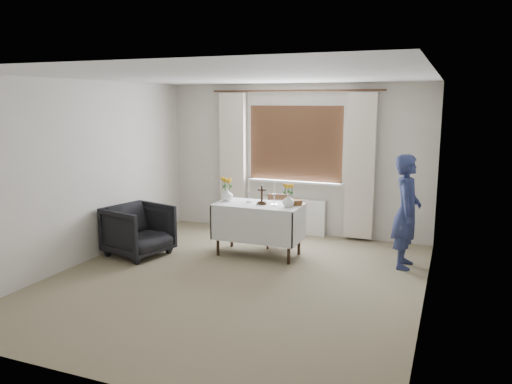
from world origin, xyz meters
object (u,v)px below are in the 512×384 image
altar_table (259,230)px  person (407,212)px  flower_vase_right (288,201)px  wooden_cross (262,195)px  wooden_chair (278,221)px  armchair (139,230)px  flower_vase_left (227,194)px

altar_table → person: size_ratio=0.81×
altar_table → flower_vase_right: bearing=-3.8°
wooden_cross → wooden_chair: bearing=79.6°
altar_table → wooden_chair: size_ratio=1.55×
wooden_chair → armchair: 2.10m
altar_table → wooden_cross: (0.06, -0.01, 0.52)m
wooden_chair → wooden_cross: 0.75m
wooden_chair → flower_vase_left: size_ratio=4.22×
wooden_chair → altar_table: bearing=-120.4°
wooden_chair → flower_vase_right: bearing=-76.9°
armchair → flower_vase_right: size_ratio=4.58×
armchair → person: 3.77m
wooden_chair → wooden_cross: size_ratio=2.85×
altar_table → flower_vase_right: (0.46, -0.03, 0.47)m
flower_vase_left → flower_vase_right: (0.98, -0.07, -0.01)m
flower_vase_left → wooden_cross: bearing=-5.4°
person → wooden_cross: person is taller
wooden_chair → flower_vase_left: (-0.64, -0.49, 0.46)m
altar_table → wooden_cross: wooden_cross is taller
altar_table → flower_vase_left: 0.71m
altar_table → wooden_chair: (0.12, 0.53, 0.02)m
wooden_chair → flower_vase_left: flower_vase_left is taller
flower_vase_left → armchair: bearing=-147.6°
wooden_chair → person: person is taller
wooden_chair → wooden_cross: (-0.06, -0.55, 0.50)m
wooden_chair → flower_vase_right: flower_vase_right is taller
armchair → flower_vase_left: flower_vase_left is taller
wooden_cross → altar_table: bearing=161.3°
armchair → wooden_cross: bearing=-54.8°
altar_table → person: (2.02, 0.25, 0.38)m
armchair → wooden_cross: wooden_cross is taller
person → armchair: bearing=103.8°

